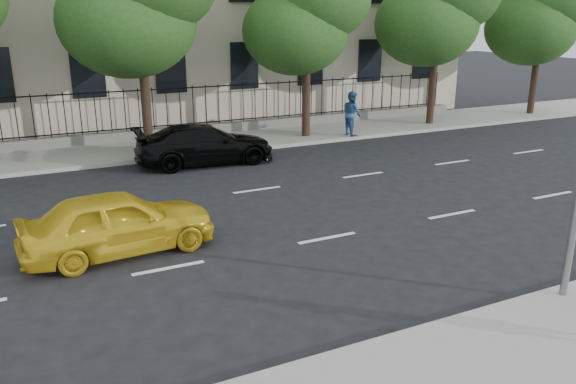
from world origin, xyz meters
name	(u,v)px	position (x,y,z in m)	size (l,w,h in m)	color
ground	(386,278)	(0.00, 0.00, 0.00)	(120.00, 120.00, 0.00)	black
near_sidewalk	(543,382)	(0.00, -4.00, 0.07)	(60.00, 4.00, 0.15)	gray
far_sidewalk	(193,144)	(0.00, 14.00, 0.07)	(60.00, 4.00, 0.15)	gray
lane_markings	(288,211)	(0.00, 4.75, 0.01)	(49.60, 4.62, 0.01)	silver
iron_fence	(181,124)	(0.00, 15.70, 0.65)	(30.00, 0.50, 2.20)	slate
tree_d	(306,2)	(5.04, 13.36, 5.84)	(5.34, 4.94, 8.84)	#382619
tree_f	(542,4)	(19.04, 13.36, 5.88)	(5.52, 5.12, 9.01)	#382619
yellow_taxi	(118,222)	(-4.78, 3.87, 0.74)	(1.76, 4.37, 1.49)	gold
black_sedan	(205,144)	(-0.43, 10.90, 0.74)	(2.08, 5.11, 1.48)	black
pedestrian_far	(352,113)	(6.88, 12.40, 1.13)	(0.95, 0.74, 1.96)	#2A4D7F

